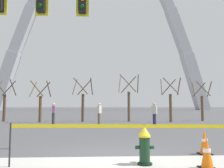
{
  "coord_description": "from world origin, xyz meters",
  "views": [
    {
      "loc": [
        -0.36,
        -6.72,
        1.47
      ],
      "look_at": [
        0.22,
        5.0,
        2.5
      ],
      "focal_mm": 37.58,
      "sensor_mm": 36.0,
      "label": 1
    }
  ],
  "objects": [
    {
      "name": "tree_far_left",
      "position": [
        -8.84,
        14.49,
        1.63
      ],
      "size": [
        1.7,
        1.71,
        3.68
      ],
      "color": "#473323",
      "rests_on": "ground"
    },
    {
      "name": "tree_left_mid",
      "position": [
        -5.35,
        13.05,
        1.52
      ],
      "size": [
        1.59,
        1.6,
        3.43
      ],
      "color": "brown",
      "rests_on": "ground"
    },
    {
      "name": "pedestrian_walking_left",
      "position": [
        3.25,
        8.9,
        0.82
      ],
      "size": [
        0.39,
        0.33,
        1.59
      ],
      "color": "#232847",
      "rests_on": "ground"
    },
    {
      "name": "tree_right_mid",
      "position": [
        5.52,
        12.73,
        1.64
      ],
      "size": [
        1.71,
        1.72,
        3.69
      ],
      "color": "brown",
      "rests_on": "ground"
    },
    {
      "name": "traffic_cone_mid_sidewalk",
      "position": [
        2.75,
        0.24,
        0.36
      ],
      "size": [
        0.36,
        0.36,
        0.73
      ],
      "color": "black",
      "rests_on": "ground"
    },
    {
      "name": "caution_tape_barrier",
      "position": [
        0.13,
        -1.16,
        0.71
      ],
      "size": [
        5.29,
        0.43,
        1.05
      ],
      "color": "#232326",
      "rests_on": "ground"
    },
    {
      "name": "monument_arch",
      "position": [
        -0.0,
        54.91,
        23.33
      ],
      "size": [
        57.21,
        2.98,
        53.41
      ],
      "color": "#B2B5BC",
      "rests_on": "ground"
    },
    {
      "name": "fire_hydrant",
      "position": [
        0.73,
        -0.89,
        0.47
      ],
      "size": [
        0.46,
        0.48,
        0.99
      ],
      "color": "black",
      "rests_on": "ground"
    },
    {
      "name": "pedestrian_walking_right",
      "position": [
        -0.44,
        10.27,
        0.82
      ],
      "size": [
        0.35,
        0.39,
        1.59
      ],
      "color": "brown",
      "rests_on": "ground"
    },
    {
      "name": "tree_center_right",
      "position": [
        2.14,
        13.81,
        1.81
      ],
      "size": [
        1.88,
        1.89,
        4.08
      ],
      "color": "brown",
      "rests_on": "ground"
    },
    {
      "name": "pedestrian_near_trees",
      "position": [
        -3.78,
        10.66,
        0.82
      ],
      "size": [
        0.23,
        0.36,
        1.59
      ],
      "color": "#38383D",
      "rests_on": "ground"
    },
    {
      "name": "ground_plane",
      "position": [
        0.0,
        0.0,
        0.0
      ],
      "size": [
        240.0,
        240.0,
        0.0
      ],
      "primitive_type": "plane",
      "color": "#474749"
    },
    {
      "name": "tree_far_right",
      "position": [
        8.85,
        14.13,
        1.58
      ],
      "size": [
        1.65,
        1.66,
        3.55
      ],
      "color": "brown",
      "rests_on": "ground"
    },
    {
      "name": "traffic_cone_by_hydrant",
      "position": [
        2.1,
        -1.31,
        0.36
      ],
      "size": [
        0.36,
        0.36,
        0.73
      ],
      "color": "black",
      "rests_on": "ground"
    },
    {
      "name": "tree_center_left",
      "position": [
        -1.87,
        13.65,
        1.66
      ],
      "size": [
        1.74,
        1.75,
        3.75
      ],
      "color": "brown",
      "rests_on": "ground"
    }
  ]
}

